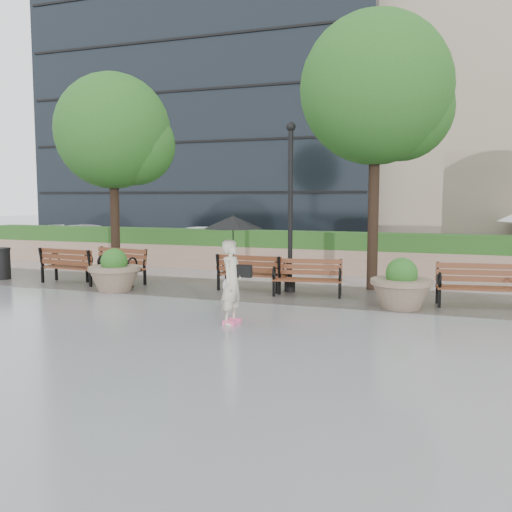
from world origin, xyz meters
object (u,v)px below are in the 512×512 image
(bench_2, at_px, (252,280))
(planter_right, at_px, (401,289))
(bench_1, at_px, (116,273))
(lamppost, at_px, (290,218))
(bench_0, at_px, (72,273))
(car_left, at_px, (92,239))
(trash_bin, at_px, (2,264))
(car_right, at_px, (205,243))
(planter_left, at_px, (114,274))
(bench_4, at_px, (478,295))
(pedestrian, at_px, (232,259))
(bench_3, at_px, (307,285))

(bench_2, xyz_separation_m, planter_right, (3.92, -1.05, 0.16))
(bench_1, distance_m, lamppost, 5.33)
(bench_0, xyz_separation_m, car_left, (-4.78, 7.47, 0.33))
(trash_bin, distance_m, car_right, 8.26)
(planter_left, height_order, planter_right, planter_right)
(bench_2, xyz_separation_m, trash_bin, (-7.80, -0.54, 0.16))
(bench_4, xyz_separation_m, planter_left, (-8.92, -0.90, 0.15))
(bench_4, height_order, planter_right, planter_right)
(bench_4, xyz_separation_m, planter_right, (-1.60, -0.73, 0.16))
(bench_2, relative_size, pedestrian, 0.87)
(bench_2, height_order, trash_bin, bench_2)
(bench_0, distance_m, planter_left, 1.98)
(trash_bin, bearing_deg, bench_4, 0.97)
(planter_right, bearing_deg, bench_1, 173.37)
(bench_3, height_order, pedestrian, pedestrian)
(bench_3, bearing_deg, lamppost, 131.11)
(bench_0, relative_size, planter_right, 1.44)
(planter_right, bearing_deg, bench_3, 161.05)
(bench_1, distance_m, bench_2, 4.10)
(car_right, bearing_deg, bench_3, -147.84)
(bench_4, bearing_deg, planter_right, -163.77)
(lamppost, distance_m, car_right, 8.98)
(lamppost, distance_m, pedestrian, 4.02)
(bench_3, height_order, planter_left, planter_left)
(car_right, bearing_deg, pedestrian, -160.54)
(bench_0, relative_size, car_right, 0.52)
(planter_right, bearing_deg, bench_2, 165.04)
(planter_left, bearing_deg, trash_bin, 171.31)
(lamppost, bearing_deg, bench_3, -39.45)
(bench_4, xyz_separation_m, pedestrian, (-4.53, -3.40, 0.99))
(trash_bin, xyz_separation_m, pedestrian, (8.79, -3.18, 0.83))
(bench_1, bearing_deg, car_left, 142.25)
(bench_1, bearing_deg, planter_left, -45.22)
(bench_0, bearing_deg, car_left, -51.59)
(bench_4, relative_size, trash_bin, 2.09)
(bench_0, height_order, bench_1, bench_0)
(bench_3, xyz_separation_m, planter_right, (2.36, -0.81, 0.17))
(car_left, relative_size, pedestrian, 2.07)
(bench_3, distance_m, trash_bin, 9.37)
(planter_left, relative_size, lamppost, 0.31)
(bench_1, height_order, car_right, car_right)
(bench_1, xyz_separation_m, trash_bin, (-3.71, -0.42, 0.15))
(car_right, bearing_deg, bench_2, -154.83)
(bench_3, xyz_separation_m, pedestrian, (-0.57, -3.48, 1.01))
(planter_right, xyz_separation_m, pedestrian, (-2.93, -2.67, 0.83))
(bench_4, xyz_separation_m, car_left, (-15.55, 7.25, 0.34))
(bench_4, xyz_separation_m, car_right, (-10.20, 7.42, 0.33))
(planter_right, xyz_separation_m, lamppost, (-2.95, 1.30, 1.48))
(bench_0, xyz_separation_m, planter_left, (1.86, -0.68, 0.14))
(bench_3, bearing_deg, car_left, 138.80)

